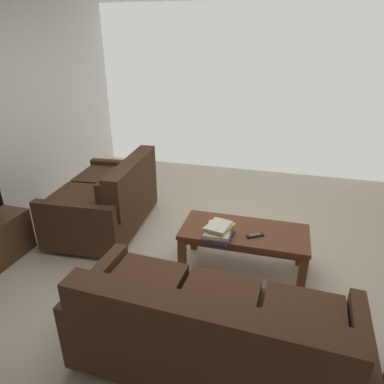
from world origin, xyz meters
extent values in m
cube|color=beige|center=(0.00, 0.00, 0.00)|extent=(4.85, 5.88, 0.01)
cylinder|color=black|center=(-1.14, 0.69, 0.03)|extent=(0.05, 0.05, 0.06)
cylinder|color=black|center=(0.35, 0.61, 0.03)|extent=(0.05, 0.05, 0.06)
cylinder|color=black|center=(0.38, 1.27, 0.03)|extent=(0.05, 0.05, 0.06)
cube|color=#472B1C|center=(-0.38, 0.98, 0.24)|extent=(1.69, 0.87, 0.36)
cube|color=#472B1C|center=(-0.93, 0.99, 0.47)|extent=(0.55, 0.71, 0.10)
cube|color=#472B1C|center=(-0.38, 0.96, 0.47)|extent=(0.55, 0.71, 0.10)
cube|color=#472B1C|center=(0.17, 0.93, 0.47)|extent=(0.55, 0.71, 0.10)
cube|color=#472B1C|center=(-0.36, 1.31, 0.58)|extent=(1.66, 0.27, 0.43)
cube|color=#472B1C|center=(-0.92, 1.23, 0.58)|extent=(0.50, 0.15, 0.30)
cube|color=#472B1C|center=(-0.37, 1.20, 0.58)|extent=(0.50, 0.15, 0.30)
cube|color=#472B1C|center=(0.18, 1.17, 0.58)|extent=(0.50, 0.15, 0.30)
cube|color=#472B1C|center=(-1.25, 1.03, 0.31)|extent=(0.14, 0.78, 0.52)
cube|color=#472B1C|center=(0.50, 0.93, 0.31)|extent=(0.14, 0.78, 0.52)
cylinder|color=black|center=(1.66, -1.04, 0.03)|extent=(0.05, 0.05, 0.06)
cylinder|color=black|center=(1.59, -0.01, 0.03)|extent=(0.05, 0.05, 0.06)
cylinder|color=black|center=(0.91, -1.09, 0.03)|extent=(0.05, 0.05, 0.06)
cylinder|color=black|center=(0.85, -0.06, 0.03)|extent=(0.05, 0.05, 0.06)
cube|color=#422819|center=(1.25, -0.55, 0.26)|extent=(0.94, 1.24, 0.40)
cube|color=#422819|center=(1.29, -0.85, 0.51)|extent=(0.80, 0.60, 0.10)
cube|color=#422819|center=(1.25, -0.25, 0.51)|extent=(0.80, 0.60, 0.10)
cube|color=#422819|center=(0.88, -0.58, 0.63)|extent=(0.26, 1.20, 0.45)
cube|color=#422819|center=(1.01, -0.86, 0.63)|extent=(0.16, 0.54, 0.31)
cube|color=#422819|center=(0.97, -0.27, 0.63)|extent=(0.16, 0.54, 0.31)
cube|color=#422819|center=(1.30, -1.19, 0.33)|extent=(0.87, 0.16, 0.56)
cube|color=#422819|center=(1.21, 0.09, 0.33)|extent=(0.87, 0.16, 0.56)
cube|color=brown|center=(-0.43, -0.15, 0.42)|extent=(1.18, 0.54, 0.04)
cube|color=brown|center=(-0.43, -0.15, 0.37)|extent=(1.08, 0.49, 0.05)
cube|color=brown|center=(-0.98, -0.38, 0.20)|extent=(0.07, 0.07, 0.40)
cube|color=brown|center=(0.11, -0.38, 0.20)|extent=(0.07, 0.07, 0.40)
cube|color=brown|center=(-0.98, 0.07, 0.20)|extent=(0.07, 0.07, 0.40)
cube|color=brown|center=(0.11, 0.07, 0.20)|extent=(0.07, 0.07, 0.40)
cube|color=#385693|center=(-0.22, 0.03, 0.45)|extent=(0.27, 0.29, 0.03)
cube|color=#996699|center=(-0.22, 0.04, 0.48)|extent=(0.24, 0.25, 0.02)
cube|color=silver|center=(-0.22, 0.04, 0.51)|extent=(0.23, 0.30, 0.03)
cube|color=#E0CC4C|center=(-0.22, 0.03, 0.54)|extent=(0.27, 0.30, 0.03)
cube|color=silver|center=(-0.22, 0.05, 0.56)|extent=(0.22, 0.27, 0.02)
cube|color=black|center=(-0.54, -0.06, 0.45)|extent=(0.16, 0.12, 0.02)
cube|color=#59595B|center=(-0.54, -0.06, 0.46)|extent=(0.11, 0.09, 0.00)
camera|label=1|loc=(-0.69, 2.69, 2.09)|focal=32.53mm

